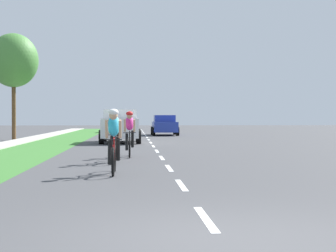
{
  "coord_description": "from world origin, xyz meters",
  "views": [
    {
      "loc": [
        -1.0,
        -5.74,
        1.39
      ],
      "look_at": [
        0.89,
        21.58,
        0.91
      ],
      "focal_mm": 55.6,
      "sensor_mm": 36.0,
      "label": 1
    }
  ],
  "objects_px": {
    "sedan_blue": "(164,125)",
    "cyclist_trailing": "(115,136)",
    "suv_white": "(121,125)",
    "pickup_silver": "(123,123)",
    "cyclist_lead": "(114,141)",
    "street_tree_near": "(14,61)",
    "cyclist_distant": "(130,134)"
  },
  "relations": [
    {
      "from": "street_tree_near",
      "to": "cyclist_lead",
      "type": "bearing_deg",
      "value": -70.81
    },
    {
      "from": "cyclist_trailing",
      "to": "cyclist_distant",
      "type": "xyz_separation_m",
      "value": [
        0.44,
        2.23,
        0.0
      ]
    },
    {
      "from": "cyclist_lead",
      "to": "cyclist_distant",
      "type": "xyz_separation_m",
      "value": [
        0.36,
        5.41,
        0.0
      ]
    },
    {
      "from": "cyclist_lead",
      "to": "sedan_blue",
      "type": "bearing_deg",
      "value": 83.83
    },
    {
      "from": "cyclist_distant",
      "to": "sedan_blue",
      "type": "xyz_separation_m",
      "value": [
        2.54,
        21.38,
        -0.04
      ]
    },
    {
      "from": "suv_white",
      "to": "pickup_silver",
      "type": "distance_m",
      "value": 19.44
    },
    {
      "from": "suv_white",
      "to": "sedan_blue",
      "type": "bearing_deg",
      "value": 74.66
    },
    {
      "from": "cyclist_lead",
      "to": "street_tree_near",
      "type": "xyz_separation_m",
      "value": [
        -6.62,
        19.02,
        3.93
      ]
    },
    {
      "from": "sedan_blue",
      "to": "cyclist_trailing",
      "type": "bearing_deg",
      "value": -97.18
    },
    {
      "from": "sedan_blue",
      "to": "street_tree_near",
      "type": "bearing_deg",
      "value": -140.79
    },
    {
      "from": "cyclist_lead",
      "to": "cyclist_distant",
      "type": "distance_m",
      "value": 5.42
    },
    {
      "from": "cyclist_distant",
      "to": "pickup_silver",
      "type": "height_order",
      "value": "pickup_silver"
    },
    {
      "from": "cyclist_lead",
      "to": "street_tree_near",
      "type": "relative_size",
      "value": 0.27
    },
    {
      "from": "cyclist_trailing",
      "to": "sedan_blue",
      "type": "xyz_separation_m",
      "value": [
        2.98,
        23.61,
        -0.04
      ]
    },
    {
      "from": "suv_white",
      "to": "pickup_silver",
      "type": "bearing_deg",
      "value": 90.71
    },
    {
      "from": "suv_white",
      "to": "street_tree_near",
      "type": "relative_size",
      "value": 0.74
    },
    {
      "from": "cyclist_distant",
      "to": "street_tree_near",
      "type": "height_order",
      "value": "street_tree_near"
    },
    {
      "from": "cyclist_trailing",
      "to": "cyclist_distant",
      "type": "height_order",
      "value": "same"
    },
    {
      "from": "cyclist_lead",
      "to": "cyclist_trailing",
      "type": "height_order",
      "value": "same"
    },
    {
      "from": "cyclist_lead",
      "to": "pickup_silver",
      "type": "height_order",
      "value": "pickup_silver"
    },
    {
      "from": "suv_white",
      "to": "sedan_blue",
      "type": "distance_m",
      "value": 11.62
    },
    {
      "from": "cyclist_distant",
      "to": "street_tree_near",
      "type": "bearing_deg",
      "value": 117.13
    },
    {
      "from": "cyclist_trailing",
      "to": "pickup_silver",
      "type": "relative_size",
      "value": 0.34
    },
    {
      "from": "cyclist_distant",
      "to": "cyclist_lead",
      "type": "bearing_deg",
      "value": -93.76
    },
    {
      "from": "sedan_blue",
      "to": "street_tree_near",
      "type": "xyz_separation_m",
      "value": [
        -9.51,
        -7.76,
        3.98
      ]
    },
    {
      "from": "cyclist_trailing",
      "to": "sedan_blue",
      "type": "height_order",
      "value": "cyclist_trailing"
    },
    {
      "from": "cyclist_trailing",
      "to": "street_tree_near",
      "type": "height_order",
      "value": "street_tree_near"
    },
    {
      "from": "cyclist_trailing",
      "to": "sedan_blue",
      "type": "relative_size",
      "value": 0.4
    },
    {
      "from": "cyclist_lead",
      "to": "street_tree_near",
      "type": "height_order",
      "value": "street_tree_near"
    },
    {
      "from": "cyclist_lead",
      "to": "suv_white",
      "type": "relative_size",
      "value": 0.37
    },
    {
      "from": "cyclist_lead",
      "to": "suv_white",
      "type": "distance_m",
      "value": 15.59
    },
    {
      "from": "cyclist_distant",
      "to": "street_tree_near",
      "type": "xyz_separation_m",
      "value": [
        -6.97,
        13.61,
        3.93
      ]
    }
  ]
}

